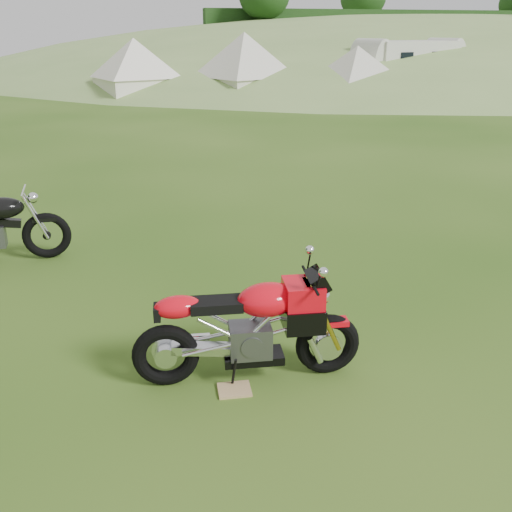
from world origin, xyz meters
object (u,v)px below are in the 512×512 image
object	(u,v)px
tent_left	(135,68)
tent_right	(356,72)
tent_mid	(244,67)
plywood_board	(234,390)
sport_motorcycle	(248,321)
caravan	(407,68)

from	to	relation	value
tent_left	tent_right	distance (m)	9.52
tent_mid	tent_right	size ratio (longest dim) A/B	1.14
plywood_board	sport_motorcycle	bearing A→B (deg)	46.53
sport_motorcycle	caravan	bearing A→B (deg)	65.57
tent_left	tent_mid	bearing A→B (deg)	-35.46
tent_mid	tent_left	bearing A→B (deg)	138.39
sport_motorcycle	plywood_board	bearing A→B (deg)	-126.87
plywood_board	tent_mid	bearing A→B (deg)	76.58
sport_motorcycle	tent_right	distance (m)	21.15
tent_left	tent_right	size ratio (longest dim) A/B	1.08
tent_mid	tent_right	distance (m)	4.77
plywood_board	tent_mid	xyz separation A→B (m)	(5.05, 21.15, 1.34)
tent_mid	caravan	distance (m)	7.64
sport_motorcycle	tent_mid	distance (m)	21.56
plywood_board	tent_mid	world-z (taller)	tent_mid
sport_motorcycle	caravan	size ratio (longest dim) A/B	0.36
plywood_board	caravan	world-z (taller)	caravan
plywood_board	caravan	distance (m)	24.55
plywood_board	tent_right	world-z (taller)	tent_right
tent_right	tent_left	bearing A→B (deg)	145.78
tent_right	plywood_board	bearing A→B (deg)	-129.49
plywood_board	caravan	bearing A→B (deg)	58.85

